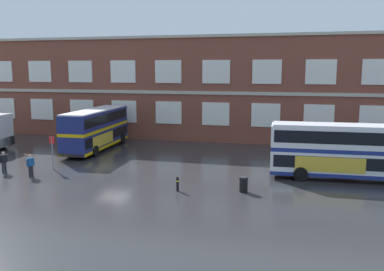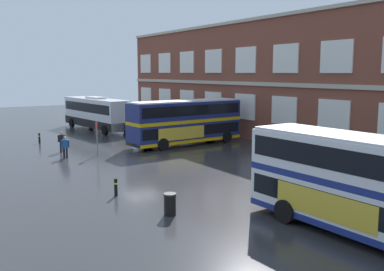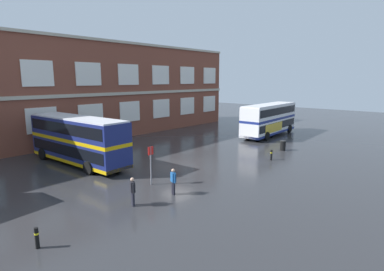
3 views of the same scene
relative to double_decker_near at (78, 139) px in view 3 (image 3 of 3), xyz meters
The scene contains 10 objects.
ground_plane 7.44m from the double_decker_near, 44.60° to the right, with size 120.00×120.00×0.00m, color #2B2B2D.
brick_terminal_building 11.86m from the double_decker_near, 76.13° to the left, with size 54.22×8.19×11.75m.
double_decker_near is the anchor object (origin of this frame).
double_decker_middle 24.01m from the double_decker_near, 14.37° to the right, with size 11.09×3.19×4.07m.
waiting_passenger 11.01m from the double_decker_near, 103.29° to the right, with size 0.39×0.62×1.70m.
second_passenger 11.24m from the double_decker_near, 88.64° to the right, with size 0.38×0.62×1.70m.
bus_stand_flag 8.74m from the double_decker_near, 86.21° to the right, with size 0.44×0.10×2.70m.
station_litter_bin 19.83m from the double_decker_near, 34.17° to the right, with size 0.60×0.60×1.03m.
safety_bollard_west 17.07m from the double_decker_near, 44.82° to the right, with size 0.19×0.19×0.95m.
safety_bollard_east 13.86m from the double_decker_near, 125.92° to the right, with size 0.19×0.19×0.95m.
Camera 3 is at (-17.81, -17.13, 7.23)m, focal length 28.41 mm.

